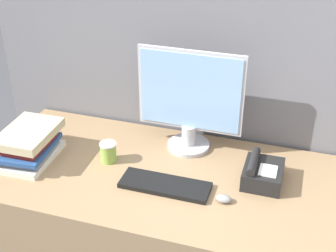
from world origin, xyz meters
The scene contains 8 objects.
cubicle_panel_rear centered at (0.00, 0.80, 0.83)m, with size 1.96×0.04×1.65m.
desk centered at (0.00, 0.38, 0.37)m, with size 1.56×0.76×0.73m.
monitor centered at (0.07, 0.63, 0.97)m, with size 0.49×0.20×0.49m.
keyboard centered at (0.06, 0.30, 0.74)m, with size 0.38×0.13×0.02m.
mouse centered at (0.32, 0.28, 0.75)m, with size 0.06×0.04×0.03m.
coffee_cup centered at (-0.24, 0.41, 0.78)m, with size 0.08×0.08×0.09m.
book_stack centered at (-0.59, 0.32, 0.81)m, with size 0.25×0.32×0.15m.
desk_telephone centered at (0.44, 0.46, 0.78)m, with size 0.16×0.20×0.11m.
Camera 1 is at (0.55, -1.19, 1.94)m, focal length 50.00 mm.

